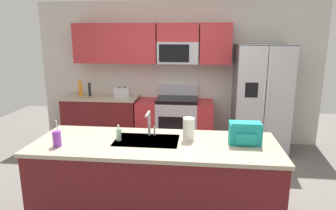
{
  "coord_description": "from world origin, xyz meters",
  "views": [
    {
      "loc": [
        0.42,
        -3.38,
        1.99
      ],
      "look_at": [
        -0.01,
        0.6,
        1.05
      ],
      "focal_mm": 31.74,
      "sensor_mm": 36.0,
      "label": 1
    }
  ],
  "objects_px": {
    "backpack": "(245,133)",
    "toaster": "(122,92)",
    "sink_faucet": "(149,121)",
    "pepper_mill": "(90,90)",
    "range_oven": "(175,122)",
    "refrigerator": "(261,99)",
    "drink_cup_purple": "(57,139)",
    "soap_dispenser": "(119,134)",
    "paper_towel_roll": "(189,129)",
    "bottle_orange": "(80,89)"
  },
  "relations": [
    {
      "from": "toaster",
      "to": "sink_faucet",
      "type": "height_order",
      "value": "sink_faucet"
    },
    {
      "from": "refrigerator",
      "to": "paper_towel_roll",
      "type": "xyz_separation_m",
      "value": [
        -1.15,
        -2.09,
        0.09
      ]
    },
    {
      "from": "pepper_mill",
      "to": "sink_faucet",
      "type": "distance_m",
      "value": 2.55
    },
    {
      "from": "bottle_orange",
      "to": "drink_cup_purple",
      "type": "distance_m",
      "value": 2.59
    },
    {
      "from": "soap_dispenser",
      "to": "paper_towel_roll",
      "type": "distance_m",
      "value": 0.75
    },
    {
      "from": "backpack",
      "to": "soap_dispenser",
      "type": "bearing_deg",
      "value": -177.88
    },
    {
      "from": "range_oven",
      "to": "drink_cup_purple",
      "type": "distance_m",
      "value": 2.73
    },
    {
      "from": "backpack",
      "to": "toaster",
      "type": "bearing_deg",
      "value": 130.76
    },
    {
      "from": "drink_cup_purple",
      "to": "paper_towel_roll",
      "type": "relative_size",
      "value": 1.16
    },
    {
      "from": "refrigerator",
      "to": "backpack",
      "type": "height_order",
      "value": "refrigerator"
    },
    {
      "from": "range_oven",
      "to": "backpack",
      "type": "relative_size",
      "value": 4.25
    },
    {
      "from": "bottle_orange",
      "to": "drink_cup_purple",
      "type": "xyz_separation_m",
      "value": [
        0.76,
        -2.48,
        -0.06
      ]
    },
    {
      "from": "bottle_orange",
      "to": "soap_dispenser",
      "type": "distance_m",
      "value": 2.61
    },
    {
      "from": "refrigerator",
      "to": "range_oven",
      "type": "bearing_deg",
      "value": 177.21
    },
    {
      "from": "sink_faucet",
      "to": "drink_cup_purple",
      "type": "distance_m",
      "value": 0.97
    },
    {
      "from": "paper_towel_roll",
      "to": "drink_cup_purple",
      "type": "bearing_deg",
      "value": -165.6
    },
    {
      "from": "range_oven",
      "to": "soap_dispenser",
      "type": "distance_m",
      "value": 2.36
    },
    {
      "from": "refrigerator",
      "to": "pepper_mill",
      "type": "xyz_separation_m",
      "value": [
        -3.05,
        0.07,
        0.1
      ]
    },
    {
      "from": "refrigerator",
      "to": "drink_cup_purple",
      "type": "bearing_deg",
      "value": -135.36
    },
    {
      "from": "sink_faucet",
      "to": "drink_cup_purple",
      "type": "relative_size",
      "value": 1.02
    },
    {
      "from": "pepper_mill",
      "to": "drink_cup_purple",
      "type": "relative_size",
      "value": 0.87
    },
    {
      "from": "toaster",
      "to": "paper_towel_roll",
      "type": "distance_m",
      "value": 2.47
    },
    {
      "from": "range_oven",
      "to": "soap_dispenser",
      "type": "xyz_separation_m",
      "value": [
        -0.41,
        -2.26,
        0.53
      ]
    },
    {
      "from": "refrigerator",
      "to": "sink_faucet",
      "type": "bearing_deg",
      "value": -128.23
    },
    {
      "from": "refrigerator",
      "to": "sink_faucet",
      "type": "relative_size",
      "value": 6.56
    },
    {
      "from": "pepper_mill",
      "to": "paper_towel_roll",
      "type": "distance_m",
      "value": 2.88
    },
    {
      "from": "toaster",
      "to": "bottle_orange",
      "type": "xyz_separation_m",
      "value": [
        -0.79,
        0.03,
        0.05
      ]
    },
    {
      "from": "soap_dispenser",
      "to": "sink_faucet",
      "type": "bearing_deg",
      "value": 30.56
    },
    {
      "from": "range_oven",
      "to": "sink_faucet",
      "type": "height_order",
      "value": "sink_faucet"
    },
    {
      "from": "toaster",
      "to": "sink_faucet",
      "type": "bearing_deg",
      "value": -67.49
    },
    {
      "from": "refrigerator",
      "to": "drink_cup_purple",
      "type": "relative_size",
      "value": 6.67
    },
    {
      "from": "bottle_orange",
      "to": "sink_faucet",
      "type": "distance_m",
      "value": 2.63
    },
    {
      "from": "sink_faucet",
      "to": "soap_dispenser",
      "type": "relative_size",
      "value": 1.66
    },
    {
      "from": "pepper_mill",
      "to": "paper_towel_roll",
      "type": "relative_size",
      "value": 1.01
    },
    {
      "from": "backpack",
      "to": "paper_towel_roll",
      "type": "bearing_deg",
      "value": 174.93
    },
    {
      "from": "refrigerator",
      "to": "backpack",
      "type": "xyz_separation_m",
      "value": [
        -0.57,
        -2.14,
        0.09
      ]
    },
    {
      "from": "range_oven",
      "to": "bottle_orange",
      "type": "bearing_deg",
      "value": -179.32
    },
    {
      "from": "paper_towel_roll",
      "to": "soap_dispenser",
      "type": "bearing_deg",
      "value": -172.26
    },
    {
      "from": "toaster",
      "to": "paper_towel_roll",
      "type": "xyz_separation_m",
      "value": [
        1.28,
        -2.11,
        0.03
      ]
    },
    {
      "from": "soap_dispenser",
      "to": "backpack",
      "type": "height_order",
      "value": "backpack"
    },
    {
      "from": "refrigerator",
      "to": "pepper_mill",
      "type": "distance_m",
      "value": 3.05
    },
    {
      "from": "paper_towel_roll",
      "to": "bottle_orange",
      "type": "bearing_deg",
      "value": 134.05
    },
    {
      "from": "range_oven",
      "to": "drink_cup_purple",
      "type": "relative_size",
      "value": 4.91
    },
    {
      "from": "range_oven",
      "to": "bottle_orange",
      "type": "relative_size",
      "value": 4.94
    },
    {
      "from": "refrigerator",
      "to": "paper_towel_roll",
      "type": "height_order",
      "value": "refrigerator"
    },
    {
      "from": "soap_dispenser",
      "to": "paper_towel_roll",
      "type": "relative_size",
      "value": 0.71
    },
    {
      "from": "pepper_mill",
      "to": "backpack",
      "type": "bearing_deg",
      "value": -41.63
    },
    {
      "from": "range_oven",
      "to": "paper_towel_roll",
      "type": "bearing_deg",
      "value": -81.37
    },
    {
      "from": "range_oven",
      "to": "refrigerator",
      "type": "bearing_deg",
      "value": -2.79
    },
    {
      "from": "bottle_orange",
      "to": "paper_towel_roll",
      "type": "xyz_separation_m",
      "value": [
        2.07,
        -2.14,
        -0.02
      ]
    }
  ]
}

